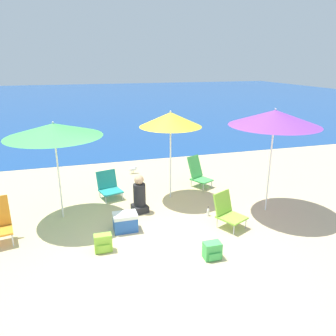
# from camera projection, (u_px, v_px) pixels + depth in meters

# --- Properties ---
(ground_plane) EXTENTS (60.00, 60.00, 0.00)m
(ground_plane) POSITION_uv_depth(u_px,v_px,m) (162.00, 254.00, 5.97)
(ground_plane) COLOR #D1BA89
(sea_water) EXTENTS (60.00, 40.00, 0.01)m
(sea_water) POSITION_uv_depth(u_px,v_px,m) (87.00, 99.00, 29.60)
(sea_water) COLOR #19478C
(sea_water) RESTS_ON ground
(beach_umbrella_green) EXTENTS (2.01, 2.01, 2.17)m
(beach_umbrella_green) POSITION_uv_depth(u_px,v_px,m) (54.00, 130.00, 6.76)
(beach_umbrella_green) COLOR white
(beach_umbrella_green) RESTS_ON ground
(beach_umbrella_yellow) EXTENTS (1.52, 1.52, 2.23)m
(beach_umbrella_yellow) POSITION_uv_depth(u_px,v_px,m) (171.00, 120.00, 7.84)
(beach_umbrella_yellow) COLOR white
(beach_umbrella_yellow) RESTS_ON ground
(beach_umbrella_purple) EXTENTS (1.98, 1.98, 2.39)m
(beach_umbrella_purple) POSITION_uv_depth(u_px,v_px,m) (275.00, 118.00, 7.05)
(beach_umbrella_purple) COLOR white
(beach_umbrella_purple) RESTS_ON ground
(beach_chair_teal) EXTENTS (0.65, 0.69, 0.68)m
(beach_chair_teal) POSITION_uv_depth(u_px,v_px,m) (109.00, 186.00, 8.37)
(beach_chair_teal) COLOR silver
(beach_chair_teal) RESTS_ON ground
(beach_chair_green) EXTENTS (0.68, 0.77, 0.83)m
(beach_chair_green) POSITION_uv_depth(u_px,v_px,m) (198.00, 173.00, 9.14)
(beach_chair_green) COLOR silver
(beach_chair_green) RESTS_ON ground
(beach_chair_lime) EXTENTS (0.70, 0.74, 0.73)m
(beach_chair_lime) POSITION_uv_depth(u_px,v_px,m) (228.00, 211.00, 6.89)
(beach_chair_lime) COLOR silver
(beach_chair_lime) RESTS_ON ground
(person_seated_near) EXTENTS (0.39, 0.43, 0.90)m
(person_seated_near) POSITION_uv_depth(u_px,v_px,m) (140.00, 196.00, 7.55)
(person_seated_near) COLOR #262628
(person_seated_near) RESTS_ON ground
(backpack_lime) EXTENTS (0.32, 0.20, 0.34)m
(backpack_lime) POSITION_uv_depth(u_px,v_px,m) (103.00, 243.00, 6.02)
(backpack_lime) COLOR #8ECC3D
(backpack_lime) RESTS_ON ground
(backpack_green) EXTENTS (0.31, 0.24, 0.31)m
(backpack_green) POSITION_uv_depth(u_px,v_px,m) (212.00, 251.00, 5.81)
(backpack_green) COLOR #47B756
(backpack_green) RESTS_ON ground
(water_bottle) EXTENTS (0.06, 0.06, 0.22)m
(water_bottle) POSITION_uv_depth(u_px,v_px,m) (208.00, 212.00, 7.43)
(water_bottle) COLOR silver
(water_bottle) RESTS_ON ground
(cooler_box) EXTENTS (0.49, 0.36, 0.38)m
(cooler_box) POSITION_uv_depth(u_px,v_px,m) (125.00, 222.00, 6.76)
(cooler_box) COLOR #2859B2
(cooler_box) RESTS_ON ground
(seagull) EXTENTS (0.27, 0.11, 0.23)m
(seagull) POSITION_uv_depth(u_px,v_px,m) (133.00, 169.00, 10.19)
(seagull) COLOR gold
(seagull) RESTS_ON ground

